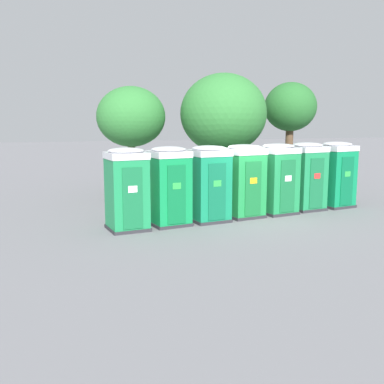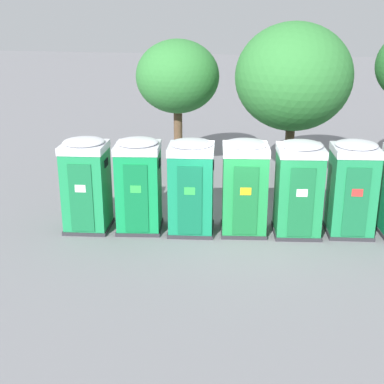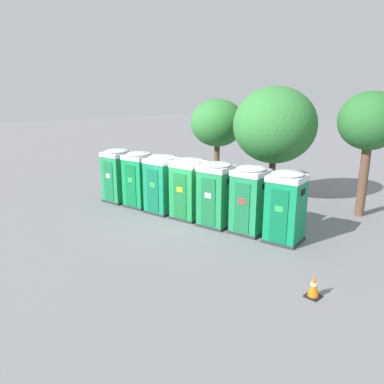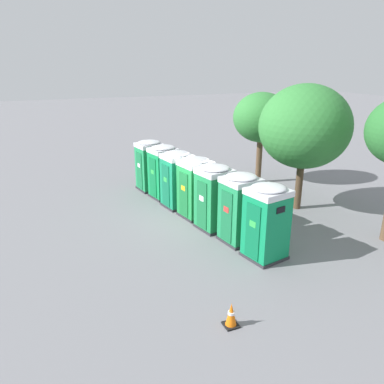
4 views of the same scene
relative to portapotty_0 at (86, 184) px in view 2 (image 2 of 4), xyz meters
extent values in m
plane|color=slate|center=(4.20, 0.63, -1.28)|extent=(120.00, 120.00, 0.00)
cube|color=#2D2D33|center=(0.00, 0.01, -1.23)|extent=(1.33, 1.35, 0.10)
cube|color=#1D8D4E|center=(0.00, 0.01, -0.13)|extent=(1.27, 1.29, 2.10)
cube|color=#166E3D|center=(0.08, -0.57, -0.21)|extent=(0.61, 0.12, 1.85)
cube|color=white|center=(0.08, -0.59, 0.07)|extent=(0.28, 0.05, 0.20)
cube|color=black|center=(0.57, 0.09, 0.60)|extent=(0.08, 0.36, 0.20)
cube|color=silver|center=(0.00, 0.01, 1.02)|extent=(1.31, 1.33, 0.20)
ellipsoid|color=silver|center=(0.00, 0.01, 1.17)|extent=(1.25, 1.26, 0.18)
cube|color=#2D2D33|center=(1.39, 0.27, -1.23)|extent=(1.38, 1.39, 0.10)
cube|color=#129049|center=(1.39, 0.27, -0.13)|extent=(1.32, 1.33, 2.10)
cube|color=#0E7039|center=(1.50, -0.31, -0.21)|extent=(0.61, 0.14, 1.85)
cube|color=green|center=(1.50, -0.33, 0.07)|extent=(0.28, 0.06, 0.20)
cube|color=black|center=(1.96, 0.37, 0.60)|extent=(0.09, 0.36, 0.20)
cube|color=silver|center=(1.39, 0.27, 1.02)|extent=(1.36, 1.37, 0.20)
ellipsoid|color=silver|center=(1.39, 0.27, 1.17)|extent=(1.29, 1.30, 0.18)
cube|color=#2D2D33|center=(2.80, 0.43, -1.23)|extent=(1.38, 1.37, 0.10)
cube|color=#148556|center=(2.80, 0.43, -0.13)|extent=(1.31, 1.30, 2.10)
cube|color=#106843|center=(2.89, -0.15, -0.21)|extent=(0.63, 0.13, 1.85)
cube|color=green|center=(2.89, -0.17, 0.07)|extent=(0.28, 0.05, 0.20)
cube|color=black|center=(3.38, 0.52, 0.60)|extent=(0.08, 0.36, 0.20)
cube|color=silver|center=(2.80, 0.43, 1.02)|extent=(1.35, 1.34, 0.20)
ellipsoid|color=silver|center=(2.80, 0.43, 1.17)|extent=(1.29, 1.28, 0.18)
cube|color=#2D2D33|center=(4.19, 0.71, -1.23)|extent=(1.40, 1.39, 0.10)
cube|color=#1F8D42|center=(4.19, 0.71, -0.13)|extent=(1.33, 1.32, 2.10)
cube|color=#186E34|center=(4.29, 0.14, -0.21)|extent=(0.63, 0.14, 1.85)
cube|color=yellow|center=(4.29, 0.12, 0.07)|extent=(0.28, 0.06, 0.20)
cube|color=black|center=(4.76, 0.82, 0.60)|extent=(0.09, 0.36, 0.20)
cube|color=silver|center=(4.19, 0.71, 1.02)|extent=(1.37, 1.36, 0.20)
ellipsoid|color=silver|center=(4.19, 0.71, 1.17)|extent=(1.31, 1.30, 0.18)
cube|color=#2D2D33|center=(5.59, 0.90, -1.23)|extent=(1.39, 1.39, 0.10)
cube|color=#1E8848|center=(5.59, 0.90, -0.13)|extent=(1.32, 1.32, 2.10)
cube|color=#176A38|center=(5.69, 0.32, -0.21)|extent=(0.62, 0.14, 1.85)
cube|color=white|center=(5.70, 0.30, 0.07)|extent=(0.28, 0.06, 0.20)
cube|color=black|center=(6.17, 1.00, 0.60)|extent=(0.09, 0.36, 0.20)
cube|color=silver|center=(5.59, 0.90, 1.02)|extent=(1.36, 1.36, 0.20)
ellipsoid|color=silver|center=(5.59, 0.90, 1.17)|extent=(1.30, 1.30, 0.18)
cube|color=#2D2D33|center=(6.97, 1.23, -1.23)|extent=(1.34, 1.36, 0.10)
cube|color=#1E874D|center=(6.97, 1.23, -0.13)|extent=(1.28, 1.29, 2.10)
cube|color=#17693C|center=(7.06, 0.65, -0.21)|extent=(0.61, 0.12, 1.85)
cube|color=red|center=(7.06, 0.63, 0.07)|extent=(0.28, 0.05, 0.20)
cube|color=black|center=(7.54, 1.31, 0.60)|extent=(0.08, 0.36, 0.20)
cube|color=silver|center=(6.97, 1.23, 1.02)|extent=(1.31, 1.33, 0.20)
ellipsoid|color=silver|center=(6.97, 1.23, 1.17)|extent=(1.25, 1.27, 0.18)
cylinder|color=brown|center=(1.11, 5.76, 0.12)|extent=(0.31, 0.31, 2.80)
ellipsoid|color=#337F38|center=(1.11, 5.76, 2.23)|extent=(2.94, 2.94, 2.57)
cylinder|color=#4C3826|center=(5.14, 5.26, 0.06)|extent=(0.31, 0.31, 2.69)
ellipsoid|color=#337F38|center=(5.14, 5.26, 2.37)|extent=(3.82, 3.82, 3.51)
camera|label=1|loc=(-2.03, -13.58, 2.08)|focal=42.00mm
camera|label=2|loc=(5.76, -12.73, 4.45)|focal=50.00mm
camera|label=3|loc=(15.10, -9.49, 3.82)|focal=35.00mm
camera|label=4|loc=(17.71, -5.15, 4.86)|focal=35.00mm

